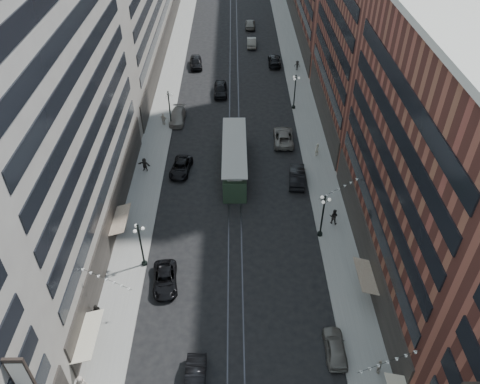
{
  "coord_description": "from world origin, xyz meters",
  "views": [
    {
      "loc": [
        0.07,
        -4.23,
        35.82
      ],
      "look_at": [
        0.56,
        33.53,
        5.0
      ],
      "focal_mm": 35.0,
      "sensor_mm": 36.0,
      "label": 1
    }
  ],
  "objects_px": {
    "car_4": "(335,347)",
    "car_10": "(297,176)",
    "car_8": "(177,117)",
    "pedestrian_9": "(297,65)",
    "streetcar": "(234,159)",
    "car_extra_0": "(250,24)",
    "lamppost_se_far": "(323,215)",
    "car_12": "(274,60)",
    "pedestrian_4": "(379,366)",
    "car_13": "(220,89)",
    "pedestrian_7": "(334,216)",
    "car_5": "(195,380)",
    "pedestrian_6": "(164,119)",
    "lamppost_se_mid": "(295,91)",
    "car_2": "(165,279)",
    "lamppost_sw_mid": "(170,108)",
    "car_7": "(181,167)",
    "car_14": "(252,42)",
    "pedestrian_8": "(317,149)",
    "car_11": "(283,137)",
    "lamppost_sw_far": "(141,244)",
    "car_9": "(196,62)",
    "pedestrian_2": "(98,312)",
    "pedestrian_5": "(145,165)",
    "pedestrian_1": "(81,384)"
  },
  "relations": [
    {
      "from": "car_4",
      "to": "car_10",
      "type": "relative_size",
      "value": 0.82
    },
    {
      "from": "car_8",
      "to": "pedestrian_9",
      "type": "height_order",
      "value": "pedestrian_9"
    },
    {
      "from": "streetcar",
      "to": "car_extra_0",
      "type": "xyz_separation_m",
      "value": [
        3.51,
        50.8,
        -0.85
      ]
    },
    {
      "from": "lamppost_se_far",
      "to": "car_4",
      "type": "distance_m",
      "value": 14.31
    },
    {
      "from": "car_8",
      "to": "car_12",
      "type": "relative_size",
      "value": 0.94
    },
    {
      "from": "car_4",
      "to": "car_12",
      "type": "xyz_separation_m",
      "value": [
        -1.04,
        58.48,
        0.07
      ]
    },
    {
      "from": "streetcar",
      "to": "pedestrian_4",
      "type": "xyz_separation_m",
      "value": [
        11.61,
        -28.18,
        -0.79
      ]
    },
    {
      "from": "car_13",
      "to": "pedestrian_7",
      "type": "height_order",
      "value": "pedestrian_7"
    },
    {
      "from": "car_5",
      "to": "pedestrian_6",
      "type": "xyz_separation_m",
      "value": [
        -7.04,
        40.22,
        0.3
      ]
    },
    {
      "from": "lamppost_se_mid",
      "to": "car_2",
      "type": "relative_size",
      "value": 1.12
    },
    {
      "from": "lamppost_sw_mid",
      "to": "car_7",
      "type": "distance_m",
      "value": 11.62
    },
    {
      "from": "car_8",
      "to": "car_14",
      "type": "distance_m",
      "value": 30.93
    },
    {
      "from": "pedestrian_8",
      "to": "car_extra_0",
      "type": "xyz_separation_m",
      "value": [
        -7.42,
        47.84,
        -0.19
      ]
    },
    {
      "from": "pedestrian_8",
      "to": "car_8",
      "type": "bearing_deg",
      "value": -62.59
    },
    {
      "from": "lamppost_se_mid",
      "to": "car_11",
      "type": "height_order",
      "value": "lamppost_se_mid"
    },
    {
      "from": "lamppost_sw_mid",
      "to": "car_8",
      "type": "distance_m",
      "value": 2.89
    },
    {
      "from": "lamppost_se_far",
      "to": "pedestrian_8",
      "type": "bearing_deg",
      "value": 83.47
    },
    {
      "from": "lamppost_sw_far",
      "to": "car_9",
      "type": "height_order",
      "value": "lamppost_sw_far"
    },
    {
      "from": "car_9",
      "to": "car_13",
      "type": "xyz_separation_m",
      "value": [
        4.6,
        -10.61,
        0.01
      ]
    },
    {
      "from": "car_10",
      "to": "pedestrian_8",
      "type": "xyz_separation_m",
      "value": [
        3.22,
        5.46,
        0.2
      ]
    },
    {
      "from": "lamppost_sw_far",
      "to": "pedestrian_4",
      "type": "xyz_separation_m",
      "value": [
        20.81,
        -12.01,
        -2.16
      ]
    },
    {
      "from": "lamppost_sw_mid",
      "to": "car_extra_0",
      "type": "bearing_deg",
      "value": 72.36
    },
    {
      "from": "pedestrian_2",
      "to": "pedestrian_5",
      "type": "height_order",
      "value": "pedestrian_5"
    },
    {
      "from": "pedestrian_7",
      "to": "lamppost_se_mid",
      "type": "bearing_deg",
      "value": -65.45
    },
    {
      "from": "car_10",
      "to": "car_14",
      "type": "xyz_separation_m",
      "value": [
        -4.22,
        43.36,
        -0.04
      ]
    },
    {
      "from": "car_2",
      "to": "car_11",
      "type": "distance_m",
      "value": 28.64
    },
    {
      "from": "lamppost_se_far",
      "to": "pedestrian_6",
      "type": "bearing_deg",
      "value": 129.9
    },
    {
      "from": "car_10",
      "to": "pedestrian_5",
      "type": "relative_size",
      "value": 2.85
    },
    {
      "from": "car_extra_0",
      "to": "car_4",
      "type": "bearing_deg",
      "value": 95.21
    },
    {
      "from": "pedestrian_4",
      "to": "lamppost_sw_mid",
      "type": "bearing_deg",
      "value": 49.42
    },
    {
      "from": "car_7",
      "to": "lamppost_sw_mid",
      "type": "bearing_deg",
      "value": 109.87
    },
    {
      "from": "lamppost_sw_far",
      "to": "car_4",
      "type": "bearing_deg",
      "value": -29.83
    },
    {
      "from": "car_13",
      "to": "pedestrian_6",
      "type": "relative_size",
      "value": 2.91
    },
    {
      "from": "lamppost_se_far",
      "to": "pedestrian_6",
      "type": "xyz_separation_m",
      "value": [
        -19.48,
        23.31,
        -2.04
      ]
    },
    {
      "from": "car_8",
      "to": "pedestrian_8",
      "type": "height_order",
      "value": "pedestrian_8"
    },
    {
      "from": "pedestrian_1",
      "to": "lamppost_sw_far",
      "type": "bearing_deg",
      "value": -110.34
    },
    {
      "from": "car_8",
      "to": "car_5",
      "type": "bearing_deg",
      "value": -80.47
    },
    {
      "from": "car_extra_0",
      "to": "pedestrian_9",
      "type": "bearing_deg",
      "value": 111.43
    },
    {
      "from": "pedestrian_2",
      "to": "lamppost_sw_mid",
      "type": "bearing_deg",
      "value": 81.2
    },
    {
      "from": "car_10",
      "to": "pedestrian_2",
      "type": "bearing_deg",
      "value": 51.13
    },
    {
      "from": "lamppost_se_far",
      "to": "car_12",
      "type": "height_order",
      "value": "lamppost_se_far"
    },
    {
      "from": "car_2",
      "to": "car_4",
      "type": "distance_m",
      "value": 17.0
    },
    {
      "from": "pedestrian_2",
      "to": "pedestrian_9",
      "type": "xyz_separation_m",
      "value": [
        23.56,
        52.14,
        -0.02
      ]
    },
    {
      "from": "car_4",
      "to": "pedestrian_7",
      "type": "bearing_deg",
      "value": -98.09
    },
    {
      "from": "lamppost_se_mid",
      "to": "pedestrian_8",
      "type": "height_order",
      "value": "lamppost_se_mid"
    },
    {
      "from": "pedestrian_9",
      "to": "car_14",
      "type": "bearing_deg",
      "value": 141.35
    },
    {
      "from": "car_9",
      "to": "pedestrian_7",
      "type": "xyz_separation_m",
      "value": [
        17.71,
        -41.64,
        0.23
      ]
    },
    {
      "from": "car_11",
      "to": "pedestrian_9",
      "type": "relative_size",
      "value": 3.36
    },
    {
      "from": "pedestrian_4",
      "to": "car_11",
      "type": "bearing_deg",
      "value": 29.23
    },
    {
      "from": "car_2",
      "to": "pedestrian_2",
      "type": "bearing_deg",
      "value": -150.61
    }
  ]
}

